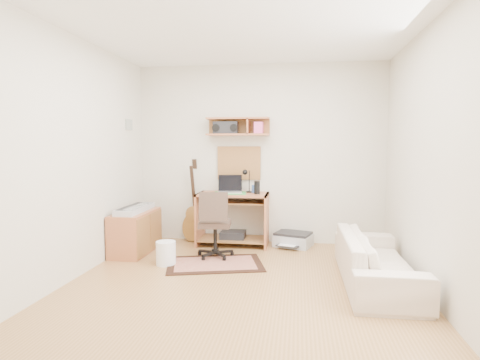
# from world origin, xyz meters

# --- Properties ---
(floor) EXTENTS (3.60, 4.00, 0.01)m
(floor) POSITION_xyz_m (0.00, 0.00, -0.01)
(floor) COLOR #A67845
(floor) RESTS_ON ground
(ceiling) EXTENTS (3.60, 4.00, 0.01)m
(ceiling) POSITION_xyz_m (0.00, 0.00, 2.60)
(ceiling) COLOR white
(ceiling) RESTS_ON ground
(back_wall) EXTENTS (3.60, 0.01, 2.60)m
(back_wall) POSITION_xyz_m (0.00, 2.00, 1.30)
(back_wall) COLOR beige
(back_wall) RESTS_ON ground
(left_wall) EXTENTS (0.01, 4.00, 2.60)m
(left_wall) POSITION_xyz_m (-1.80, 0.00, 1.30)
(left_wall) COLOR beige
(left_wall) RESTS_ON ground
(right_wall) EXTENTS (0.01, 4.00, 2.60)m
(right_wall) POSITION_xyz_m (1.80, 0.00, 1.30)
(right_wall) COLOR beige
(right_wall) RESTS_ON ground
(wall_shelf) EXTENTS (0.90, 0.25, 0.26)m
(wall_shelf) POSITION_xyz_m (-0.30, 1.88, 1.70)
(wall_shelf) COLOR #AE633D
(wall_shelf) RESTS_ON back_wall
(cork_board) EXTENTS (0.64, 0.03, 0.49)m
(cork_board) POSITION_xyz_m (-0.30, 1.98, 1.17)
(cork_board) COLOR tan
(cork_board) RESTS_ON back_wall
(wall_photo) EXTENTS (0.02, 0.20, 0.15)m
(wall_photo) POSITION_xyz_m (-1.79, 1.50, 1.72)
(wall_photo) COLOR #4C8CBF
(wall_photo) RESTS_ON left_wall
(desk) EXTENTS (1.00, 0.55, 0.75)m
(desk) POSITION_xyz_m (-0.35, 1.73, 0.38)
(desk) COLOR #AE633D
(desk) RESTS_ON floor
(laptop) EXTENTS (0.39, 0.39, 0.26)m
(laptop) POSITION_xyz_m (-0.39, 1.71, 0.88)
(laptop) COLOR silver
(laptop) RESTS_ON desk
(speaker) EXTENTS (0.08, 0.08, 0.18)m
(speaker) POSITION_xyz_m (-0.00, 1.68, 0.84)
(speaker) COLOR black
(speaker) RESTS_ON desk
(desk_lamp) EXTENTS (0.11, 0.11, 0.33)m
(desk_lamp) POSITION_xyz_m (-0.13, 1.87, 0.91)
(desk_lamp) COLOR black
(desk_lamp) RESTS_ON desk
(pencil_cup) EXTENTS (0.08, 0.08, 0.11)m
(pencil_cup) POSITION_xyz_m (-0.05, 1.83, 0.81)
(pencil_cup) COLOR #304F91
(pencil_cup) RESTS_ON desk
(boombox) EXTENTS (0.35, 0.16, 0.18)m
(boombox) POSITION_xyz_m (-0.48, 1.87, 1.68)
(boombox) COLOR black
(boombox) RESTS_ON wall_shelf
(rug) EXTENTS (1.29, 1.02, 0.02)m
(rug) POSITION_xyz_m (-0.41, 0.76, 0.01)
(rug) COLOR tan
(rug) RESTS_ON floor
(task_chair) EXTENTS (0.48, 0.48, 0.87)m
(task_chair) POSITION_xyz_m (-0.47, 1.06, 0.44)
(task_chair) COLOR #392A21
(task_chair) RESTS_ON floor
(cabinet) EXTENTS (0.40, 0.90, 0.55)m
(cabinet) POSITION_xyz_m (-1.58, 1.15, 0.28)
(cabinet) COLOR #AE633D
(cabinet) RESTS_ON floor
(music_keyboard) EXTENTS (0.25, 0.81, 0.07)m
(music_keyboard) POSITION_xyz_m (-1.58, 1.15, 0.59)
(music_keyboard) COLOR #B2B5BA
(music_keyboard) RESTS_ON cabinet
(guitar) EXTENTS (0.36, 0.27, 1.23)m
(guitar) POSITION_xyz_m (-0.98, 1.86, 0.62)
(guitar) COLOR olive
(guitar) RESTS_ON floor
(waste_basket) EXTENTS (0.28, 0.28, 0.28)m
(waste_basket) POSITION_xyz_m (-0.99, 0.66, 0.14)
(waste_basket) COLOR white
(waste_basket) RESTS_ON floor
(printer) EXTENTS (0.59, 0.52, 0.19)m
(printer) POSITION_xyz_m (0.51, 1.78, 0.08)
(printer) COLOR #A5A8AA
(printer) RESTS_ON floor
(sofa) EXTENTS (0.51, 1.74, 0.68)m
(sofa) POSITION_xyz_m (1.38, 0.34, 0.34)
(sofa) COLOR beige
(sofa) RESTS_ON floor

